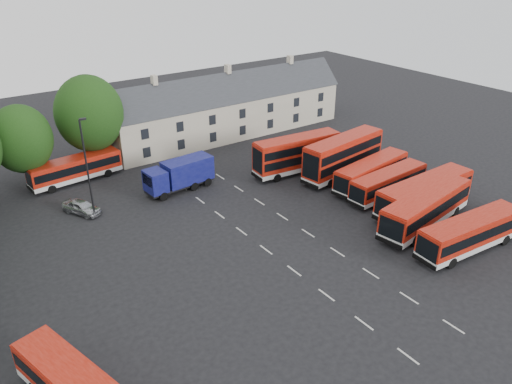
# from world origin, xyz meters

# --- Properties ---
(ground) EXTENTS (140.00, 140.00, 0.00)m
(ground) POSITION_xyz_m (0.00, 0.00, 0.00)
(ground) COLOR black
(ground) RESTS_ON ground
(lane_markings) EXTENTS (5.15, 33.80, 0.01)m
(lane_markings) POSITION_xyz_m (2.50, 2.00, 0.01)
(lane_markings) COLOR beige
(lane_markings) RESTS_ON ground
(terrace_houses) EXTENTS (35.70, 7.13, 10.06)m
(terrace_houses) POSITION_xyz_m (14.00, 30.00, 3.86)
(terrace_houses) COLOR beige
(terrace_houses) RESTS_ON ground
(bus_row_a) EXTENTS (11.43, 3.46, 3.19)m
(bus_row_a) POSITION_xyz_m (14.83, -8.53, 1.91)
(bus_row_a) COLOR silver
(bus_row_a) RESTS_ON ground
(bus_row_b) EXTENTS (12.59, 4.57, 3.48)m
(bus_row_b) POSITION_xyz_m (15.18, -3.41, 2.09)
(bus_row_b) COLOR silver
(bus_row_b) RESTS_ON ground
(bus_row_c) EXTENTS (12.31, 3.06, 3.47)m
(bus_row_c) POSITION_xyz_m (17.72, -1.29, 2.08)
(bus_row_c) COLOR silver
(bus_row_c) RESTS_ON ground
(bus_row_d) EXTENTS (10.39, 2.93, 2.91)m
(bus_row_d) POSITION_xyz_m (17.23, 3.04, 1.75)
(bus_row_d) COLOR silver
(bus_row_d) RESTS_ON ground
(bus_row_e) EXTENTS (11.11, 3.99, 3.07)m
(bus_row_e) POSITION_xyz_m (17.64, 5.91, 1.85)
(bus_row_e) COLOR silver
(bus_row_e) RESTS_ON ground
(bus_dd_south) EXTENTS (11.87, 4.19, 4.76)m
(bus_dd_south) POSITION_xyz_m (17.09, 9.94, 2.71)
(bus_dd_south) COLOR silver
(bus_dd_south) RESTS_ON ground
(bus_dd_north) EXTENTS (11.18, 3.58, 4.51)m
(bus_dd_north) POSITION_xyz_m (13.26, 13.75, 2.57)
(bus_dd_north) COLOR silver
(bus_dd_north) RESTS_ON ground
(bus_north) EXTENTS (10.60, 3.35, 2.95)m
(bus_north) POSITION_xyz_m (-9.27, 26.48, 1.77)
(bus_north) COLOR silver
(bus_north) RESTS_ON ground
(box_truck) EXTENTS (8.00, 3.02, 3.43)m
(box_truck) POSITION_xyz_m (-0.42, 17.54, 1.93)
(box_truck) COLOR black
(box_truck) RESTS_ON ground
(silver_car) EXTENTS (3.54, 4.58, 1.46)m
(silver_car) POSITION_xyz_m (-11.29, 18.44, 0.73)
(silver_car) COLOR #A7A9AF
(silver_car) RESTS_ON ground
(lamppost) EXTENTS (0.73, 0.37, 10.47)m
(lamppost) POSITION_xyz_m (-10.58, 16.64, 5.58)
(lamppost) COLOR black
(lamppost) RESTS_ON ground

